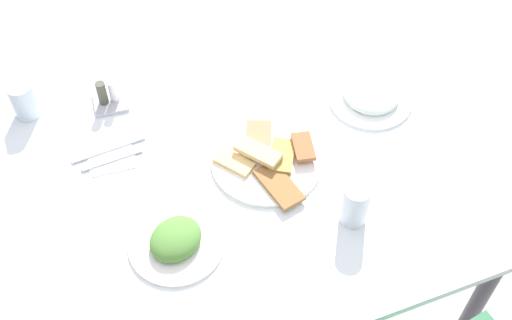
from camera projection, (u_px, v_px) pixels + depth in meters
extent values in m
plane|color=#B2B3A3|center=(251.00, 299.00, 2.32)|extent=(6.00, 6.00, 0.00)
cube|color=white|center=(249.00, 174.00, 1.76)|extent=(1.14, 0.96, 0.02)
cylinder|color=#4B4351|center=(343.00, 104.00, 2.40)|extent=(0.04, 0.04, 0.70)
cylinder|color=#4B4351|center=(54.00, 189.00, 2.18)|extent=(0.04, 0.04, 0.70)
cylinder|color=#4B4351|center=(472.00, 311.00, 1.92)|extent=(0.04, 0.04, 0.70)
cylinder|color=white|center=(267.00, 160.00, 1.76)|extent=(0.29, 0.29, 0.01)
cube|color=#EDC075|center=(234.00, 162.00, 1.74)|extent=(0.10, 0.11, 0.01)
cube|color=#EABF77|center=(258.00, 152.00, 1.74)|extent=(0.11, 0.13, 0.02)
cube|color=#9A5931|center=(303.00, 147.00, 1.76)|extent=(0.07, 0.10, 0.01)
cube|color=#BF784F|center=(259.00, 135.00, 1.80)|extent=(0.10, 0.12, 0.01)
cube|color=olive|center=(279.00, 185.00, 1.70)|extent=(0.09, 0.15, 0.01)
cube|color=#AE8F44|center=(283.00, 157.00, 1.75)|extent=(0.11, 0.12, 0.02)
cylinder|color=white|center=(176.00, 244.00, 1.61)|extent=(0.23, 0.23, 0.01)
ellipsoid|color=#538837|center=(176.00, 239.00, 1.60)|extent=(0.17, 0.17, 0.06)
sphere|color=#DEDF46|center=(171.00, 228.00, 1.61)|extent=(0.03, 0.03, 0.03)
cylinder|color=white|center=(370.00, 98.00, 1.90)|extent=(0.23, 0.23, 0.01)
ellipsoid|color=white|center=(371.00, 94.00, 1.88)|extent=(0.18, 0.18, 0.05)
cylinder|color=silver|center=(355.00, 204.00, 1.61)|extent=(0.09, 0.09, 0.12)
cylinder|color=silver|center=(24.00, 100.00, 1.83)|extent=(0.07, 0.07, 0.11)
cube|color=white|center=(111.00, 155.00, 1.78)|extent=(0.13, 0.13, 0.00)
cube|color=silver|center=(109.00, 149.00, 1.79)|extent=(0.20, 0.03, 0.00)
cube|color=silver|center=(112.00, 159.00, 1.77)|extent=(0.16, 0.03, 0.00)
cube|color=#B2B2B7|center=(110.00, 102.00, 1.89)|extent=(0.10, 0.10, 0.01)
cylinder|color=white|center=(114.00, 91.00, 1.86)|extent=(0.03, 0.03, 0.07)
cylinder|color=#48483A|center=(102.00, 93.00, 1.85)|extent=(0.03, 0.03, 0.07)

